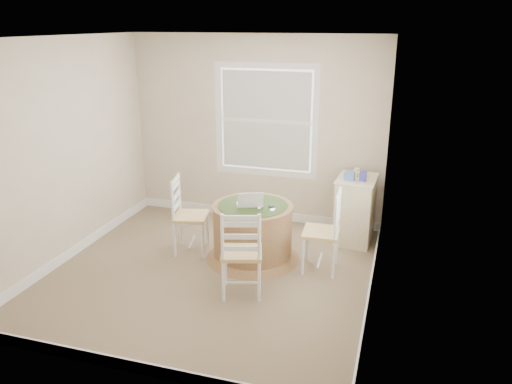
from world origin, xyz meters
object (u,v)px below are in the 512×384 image
(round_table, at_px, (253,229))
(chair_left, at_px, (191,216))
(chair_near, at_px, (242,252))
(laptop, at_px, (250,204))
(chair_right, at_px, (321,232))
(corner_chest, at_px, (355,210))

(round_table, height_order, chair_left, chair_left)
(chair_near, bearing_deg, laptop, -95.33)
(chair_left, bearing_deg, chair_near, -143.28)
(chair_left, relative_size, laptop, 2.53)
(chair_right, relative_size, laptop, 2.53)
(chair_near, distance_m, corner_chest, 1.97)
(chair_near, distance_m, chair_right, 1.03)
(chair_right, xyz_separation_m, corner_chest, (0.28, 0.94, -0.04))
(chair_right, height_order, corner_chest, chair_right)
(chair_near, bearing_deg, chair_left, -57.18)
(chair_left, bearing_deg, laptop, -102.07)
(round_table, bearing_deg, chair_near, -79.40)
(round_table, bearing_deg, chair_left, -175.78)
(round_table, distance_m, corner_chest, 1.42)
(chair_left, height_order, corner_chest, chair_left)
(chair_right, relative_size, corner_chest, 1.10)
(round_table, relative_size, chair_right, 1.20)
(chair_left, relative_size, chair_near, 1.00)
(laptop, height_order, corner_chest, laptop)
(round_table, relative_size, chair_left, 1.20)
(laptop, bearing_deg, corner_chest, -163.96)
(chair_left, relative_size, chair_right, 1.00)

